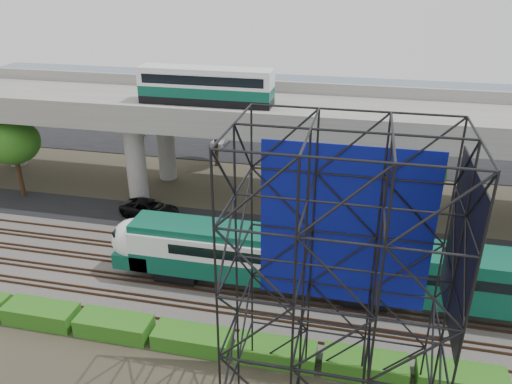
# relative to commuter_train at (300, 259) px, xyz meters

# --- Properties ---
(ground) EXTENTS (140.00, 140.00, 0.00)m
(ground) POSITION_rel_commuter_train_xyz_m (-6.42, -2.00, -2.88)
(ground) COLOR #474233
(ground) RESTS_ON ground
(ballast_bed) EXTENTS (90.00, 12.00, 0.20)m
(ballast_bed) POSITION_rel_commuter_train_xyz_m (-6.42, 0.00, -2.78)
(ballast_bed) COLOR slate
(ballast_bed) RESTS_ON ground
(service_road) EXTENTS (90.00, 5.00, 0.08)m
(service_road) POSITION_rel_commuter_train_xyz_m (-6.42, 8.50, -2.84)
(service_road) COLOR black
(service_road) RESTS_ON ground
(parking_lot) EXTENTS (90.00, 18.00, 0.08)m
(parking_lot) POSITION_rel_commuter_train_xyz_m (-6.42, 32.00, -2.84)
(parking_lot) COLOR black
(parking_lot) RESTS_ON ground
(harbor_water) EXTENTS (140.00, 40.00, 0.03)m
(harbor_water) POSITION_rel_commuter_train_xyz_m (-6.42, 54.00, -2.87)
(harbor_water) COLOR #445B71
(harbor_water) RESTS_ON ground
(rail_tracks) EXTENTS (90.00, 9.52, 0.16)m
(rail_tracks) POSITION_rel_commuter_train_xyz_m (-6.42, -0.00, -2.60)
(rail_tracks) COLOR #472D1E
(rail_tracks) RESTS_ON ballast_bed
(commuter_train) EXTENTS (29.30, 3.06, 4.30)m
(commuter_train) POSITION_rel_commuter_train_xyz_m (0.00, 0.00, 0.00)
(commuter_train) COLOR black
(commuter_train) RESTS_ON rail_tracks
(overpass) EXTENTS (80.00, 12.00, 12.40)m
(overpass) POSITION_rel_commuter_train_xyz_m (-6.74, 14.00, 5.33)
(overpass) COLOR #9E9B93
(overpass) RESTS_ON ground
(scaffold_tower) EXTENTS (9.36, 6.36, 15.00)m
(scaffold_tower) POSITION_rel_commuter_train_xyz_m (2.89, -9.98, 4.59)
(scaffold_tower) COLOR black
(scaffold_tower) RESTS_ON ground
(hedge_strip) EXTENTS (34.60, 1.80, 1.20)m
(hedge_strip) POSITION_rel_commuter_train_xyz_m (-5.42, -6.30, -2.32)
(hedge_strip) COLOR #286316
(hedge_strip) RESTS_ON ground
(trees) EXTENTS (40.94, 16.94, 7.69)m
(trees) POSITION_rel_commuter_train_xyz_m (-11.09, 14.17, 2.69)
(trees) COLOR #382314
(trees) RESTS_ON ground
(suv) EXTENTS (5.82, 3.55, 1.51)m
(suv) POSITION_rel_commuter_train_xyz_m (-14.54, 8.56, -2.05)
(suv) COLOR black
(suv) RESTS_ON service_road
(parked_cars) EXTENTS (37.52, 9.31, 1.29)m
(parked_cars) POSITION_rel_commuter_train_xyz_m (-6.15, 31.55, -2.21)
(parked_cars) COLOR silver
(parked_cars) RESTS_ON parking_lot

